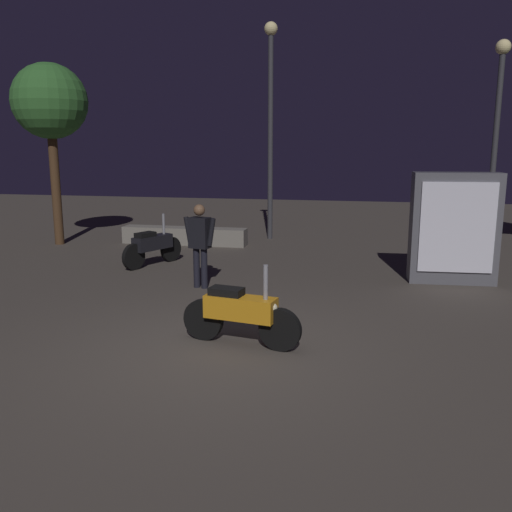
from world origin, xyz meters
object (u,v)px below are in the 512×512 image
Objects in this scene: person_rider_beside at (200,239)px; streetlamp_far at (497,119)px; motorcycle_orange_foreground at (240,313)px; motorcycle_black_parked_left at (153,246)px; kiosk_billboard at (454,228)px; streetlamp_near at (271,107)px.

person_rider_beside is 8.28m from streetlamp_far.
motorcycle_black_parked_left is (-3.00, 4.36, 0.00)m from motorcycle_orange_foreground.
kiosk_billboard is (3.20, 4.10, 0.61)m from motorcycle_orange_foreground.
person_rider_beside is at bearing -138.85° from streetlamp_far.
streetlamp_near is at bearing 9.51° from person_rider_beside.
streetlamp_far is 2.42× the size of kiosk_billboard.
motorcycle_black_parked_left is 2.34m from person_rider_beside.
streetlamp_far is (5.70, -0.39, -0.39)m from streetlamp_near.
motorcycle_orange_foreground is 3.10m from person_rider_beside.
streetlamp_near is 1.14× the size of streetlamp_far.
motorcycle_orange_foreground is 0.33× the size of streetlamp_far.
streetlamp_near is at bearing -48.23° from kiosk_billboard.
motorcycle_black_parked_left is at bearing -115.37° from streetlamp_near.
streetlamp_near is at bearing -0.70° from motorcycle_black_parked_left.
streetlamp_far reaches higher than motorcycle_orange_foreground.
kiosk_billboard reaches higher than person_rider_beside.
streetlamp_near is 2.76× the size of kiosk_billboard.
streetlamp_near reaches higher than motorcycle_orange_foreground.
motorcycle_black_parked_left is 0.27× the size of streetlamp_near.
streetlamp_near reaches higher than streetlamp_far.
kiosk_billboard is (4.60, 1.37, 0.14)m from person_rider_beside.
person_rider_beside is (-1.40, 2.73, 0.48)m from motorcycle_orange_foreground.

